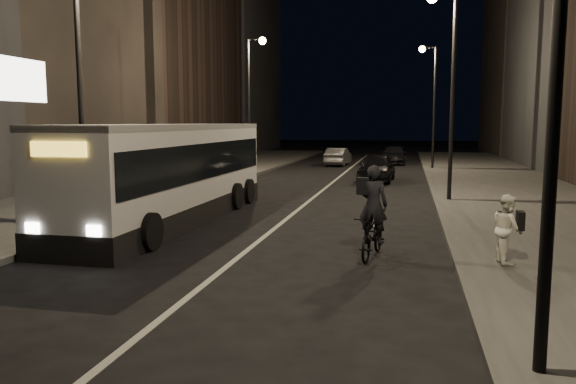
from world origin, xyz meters
The scene contains 14 objects.
ground centered at (0.00, 0.00, 0.00)m, with size 180.00×180.00×0.00m, color black.
sidewalk_right centered at (8.50, 14.00, 0.08)m, with size 7.00×70.00×0.16m, color #323330.
sidewalk_left centered at (-8.50, 14.00, 0.08)m, with size 7.00×70.00×0.16m, color #323330.
building_row_left centered at (-16.00, 28.50, 11.00)m, with size 8.00×61.00×22.00m, color black.
streetlight_right_mid centered at (5.33, 12.00, 5.36)m, with size 1.20×0.44×8.12m.
streetlight_right_far centered at (5.33, 28.00, 5.36)m, with size 1.20×0.44×8.12m.
streetlight_left_near centered at (-5.33, 4.00, 5.36)m, with size 1.20×0.44×8.12m.
streetlight_left_far centered at (-5.33, 22.00, 5.36)m, with size 1.20×0.44×8.12m.
city_bus centered at (-3.60, 5.85, 1.73)m, with size 2.88×11.83×3.17m.
cyclist_on_bicycle centered at (3.17, 2.10, 0.75)m, with size 0.98×2.04×2.25m.
pedestrian_woman centered at (6.10, 1.63, 0.92)m, with size 0.74×0.58×1.53m, color white.
car_near centered at (2.29, 19.93, 0.76)m, with size 1.80×4.47×1.52m, color black.
car_mid centered at (-1.17, 30.76, 0.66)m, with size 1.40×4.02×1.33m, color #3B3C3E.
car_far centered at (2.89, 33.34, 0.68)m, with size 1.89×4.66×1.35m, color black.
Camera 1 is at (3.92, -11.16, 3.24)m, focal length 35.00 mm.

